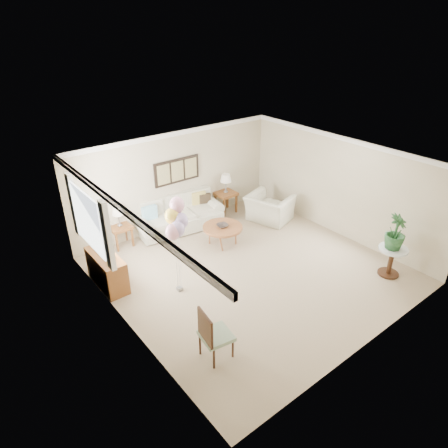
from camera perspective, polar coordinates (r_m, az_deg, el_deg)
name	(u,v)px	position (r m, az deg, el deg)	size (l,w,h in m)	color
ground_plane	(250,270)	(9.21, 3.77, -6.63)	(6.00, 6.00, 0.00)	tan
room_shell	(246,206)	(8.40, 3.13, 2.57)	(6.04, 6.04, 2.60)	beige
wall_art_triptych	(177,171)	(10.63, -6.72, 7.55)	(1.35, 0.06, 0.65)	black
sofa	(178,216)	(10.83, -6.54, 1.09)	(2.61, 1.23, 0.92)	beige
end_table_left	(120,229)	(10.22, -14.58, -0.74)	(0.52, 0.47, 0.56)	brown
end_table_right	(226,196)	(11.61, 0.26, 4.07)	(0.57, 0.52, 0.62)	brown
lamp_left	(118,211)	(9.99, -14.92, 1.79)	(0.31, 0.31, 0.54)	gray
lamp_right	(226,179)	(11.41, 0.26, 6.51)	(0.32, 0.32, 0.56)	gray
coffee_table	(223,228)	(9.96, -0.20, -0.56)	(1.00, 1.00, 0.51)	brown
decor_bowl	(222,226)	(9.91, -0.24, -0.24)	(0.28, 0.28, 0.07)	#322926
armchair	(269,208)	(11.27, 6.46, 2.28)	(1.15, 1.01, 0.75)	beige
side_table	(392,255)	(9.54, 22.90, -4.08)	(0.63, 0.63, 0.68)	silver
potted_plant	(396,232)	(9.27, 23.33, -1.09)	(0.44, 0.44, 0.79)	#16481B
accent_chair	(213,334)	(6.83, -1.65, -15.42)	(0.57, 0.57, 1.02)	gray
credenza	(107,270)	(8.90, -16.37, -6.35)	(0.46, 1.20, 0.74)	brown
vase_white	(110,256)	(8.46, -15.98, -4.45)	(0.19, 0.19, 0.20)	white
vase_sage	(99,245)	(8.90, -17.42, -2.89)	(0.20, 0.20, 0.21)	beige
balloon_cluster	(176,221)	(7.76, -6.87, 0.41)	(0.55, 0.52, 2.09)	gray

